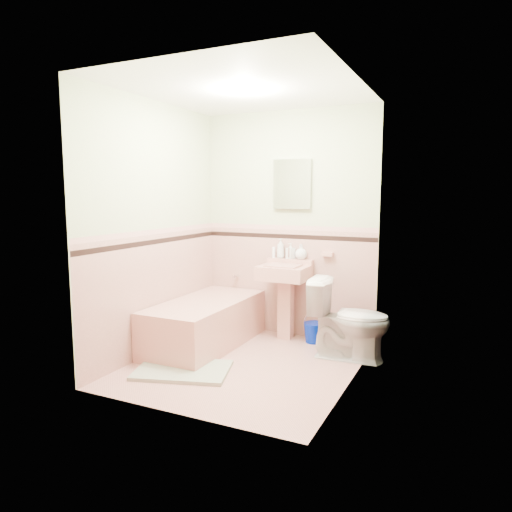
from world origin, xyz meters
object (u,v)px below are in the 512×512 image
at_px(sink, 284,303).
at_px(bucket, 314,333).
at_px(bathtub, 205,324).
at_px(soap_bottle_left, 281,248).
at_px(toilet, 349,319).
at_px(medicine_cabinet, 292,184).
at_px(shoe, 183,360).
at_px(soap_bottle_mid, 291,251).
at_px(soap_bottle_right, 301,252).

relative_size(sink, bucket, 3.79).
height_order(bathtub, soap_bottle_left, soap_bottle_left).
height_order(toilet, bucket, toilet).
distance_m(bathtub, medicine_cabinet, 1.78).
xyz_separation_m(bucket, shoe, (-0.86, -1.21, -0.04)).
xyz_separation_m(soap_bottle_left, bucket, (0.45, -0.13, -0.88)).
bearing_deg(bathtub, soap_bottle_mid, 46.11).
bearing_deg(soap_bottle_mid, shoe, -111.77).
height_order(bathtub, soap_bottle_right, soap_bottle_right).
distance_m(bathtub, sink, 0.88).
bearing_deg(bathtub, toilet, 9.80).
distance_m(sink, medicine_cabinet, 1.31).
bearing_deg(shoe, bathtub, 89.79).
distance_m(medicine_cabinet, soap_bottle_left, 0.72).
relative_size(bathtub, soap_bottle_right, 8.98).
distance_m(bathtub, soap_bottle_left, 1.18).
height_order(toilet, shoe, toilet).
xyz_separation_m(soap_bottle_left, toilet, (0.91, -0.46, -0.60)).
distance_m(medicine_cabinet, soap_bottle_right, 0.75).
relative_size(soap_bottle_left, soap_bottle_right, 1.31).
xyz_separation_m(medicine_cabinet, shoe, (-0.53, -1.37, -1.63)).
relative_size(sink, medicine_cabinet, 1.52).
bearing_deg(bucket, soap_bottle_left, 163.41).
xyz_separation_m(bathtub, sink, (0.68, 0.53, 0.19)).
distance_m(soap_bottle_mid, soap_bottle_right, 0.12).
height_order(soap_bottle_left, toilet, soap_bottle_left).
bearing_deg(medicine_cabinet, sink, -90.00).
relative_size(medicine_cabinet, soap_bottle_right, 3.23).
bearing_deg(shoe, bucket, 41.17).
relative_size(bathtub, soap_bottle_left, 6.87).
height_order(medicine_cabinet, soap_bottle_left, medicine_cabinet).
distance_m(bathtub, shoe, 0.67).
bearing_deg(shoe, medicine_cabinet, 55.50).
xyz_separation_m(soap_bottle_mid, toilet, (0.79, -0.46, -0.58)).
distance_m(soap_bottle_left, soap_bottle_right, 0.25).
relative_size(bathtub, toilet, 1.93).
bearing_deg(soap_bottle_left, soap_bottle_mid, 0.00).
bearing_deg(medicine_cabinet, soap_bottle_mid, -84.47).
xyz_separation_m(medicine_cabinet, bucket, (0.33, -0.16, -1.59)).
relative_size(sink, soap_bottle_mid, 4.72).
relative_size(sink, soap_bottle_right, 4.93).
bearing_deg(shoe, soap_bottle_right, 50.56).
bearing_deg(soap_bottle_left, sink, -56.91).
relative_size(bathtub, sink, 1.82).
bearing_deg(soap_bottle_mid, soap_bottle_left, 180.00).
bearing_deg(shoe, soap_bottle_mid, 54.96).
height_order(bathtub, soap_bottle_mid, soap_bottle_mid).
relative_size(soap_bottle_right, bucket, 0.77).
xyz_separation_m(bathtub, medicine_cabinet, (0.68, 0.74, 1.47)).
bearing_deg(soap_bottle_left, toilet, -26.62).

